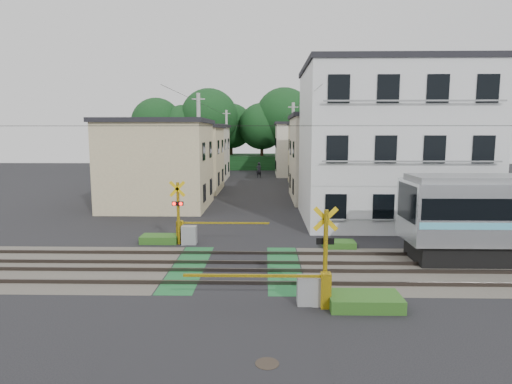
{
  "coord_description": "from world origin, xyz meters",
  "views": [
    {
      "loc": [
        1.14,
        -16.37,
        5.29
      ],
      "look_at": [
        0.68,
        5.0,
        2.36
      ],
      "focal_mm": 30.0,
      "sensor_mm": 36.0,
      "label": 1
    }
  ],
  "objects_px": {
    "crossing_signal_far": "(188,230)",
    "pedestrian": "(259,170)",
    "crossing_signal_near": "(312,283)",
    "apartment_block": "(388,144)",
    "manhole_cover": "(267,364)"
  },
  "relations": [
    {
      "from": "crossing_signal_near",
      "to": "pedestrian",
      "type": "xyz_separation_m",
      "value": [
        -2.22,
        38.44,
        0.22
      ]
    },
    {
      "from": "pedestrian",
      "to": "crossing_signal_far",
      "type": "bearing_deg",
      "value": 63.83
    },
    {
      "from": "crossing_signal_far",
      "to": "pedestrian",
      "type": "height_order",
      "value": "crossing_signal_far"
    },
    {
      "from": "crossing_signal_near",
      "to": "manhole_cover",
      "type": "distance_m",
      "value": 3.8
    },
    {
      "from": "crossing_signal_near",
      "to": "apartment_block",
      "type": "height_order",
      "value": "apartment_block"
    },
    {
      "from": "crossing_signal_far",
      "to": "manhole_cover",
      "type": "bearing_deg",
      "value": -70.64
    },
    {
      "from": "manhole_cover",
      "to": "apartment_block",
      "type": "bearing_deg",
      "value": 66.29
    },
    {
      "from": "crossing_signal_near",
      "to": "apartment_block",
      "type": "relative_size",
      "value": 0.46
    },
    {
      "from": "crossing_signal_far",
      "to": "crossing_signal_near",
      "type": "bearing_deg",
      "value": -54.71
    },
    {
      "from": "crossing_signal_near",
      "to": "apartment_block",
      "type": "bearing_deg",
      "value": 65.78
    },
    {
      "from": "crossing_signal_far",
      "to": "pedestrian",
      "type": "xyz_separation_m",
      "value": [
        2.96,
        31.13,
        0.22
      ]
    },
    {
      "from": "crossing_signal_near",
      "to": "crossing_signal_far",
      "type": "xyz_separation_m",
      "value": [
        -5.17,
        7.31,
        0.0
      ]
    },
    {
      "from": "apartment_block",
      "to": "pedestrian",
      "type": "relative_size",
      "value": 5.46
    },
    {
      "from": "pedestrian",
      "to": "crossing_signal_near",
      "type": "bearing_deg",
      "value": 72.55
    },
    {
      "from": "manhole_cover",
      "to": "pedestrian",
      "type": "bearing_deg",
      "value": 91.14
    }
  ]
}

